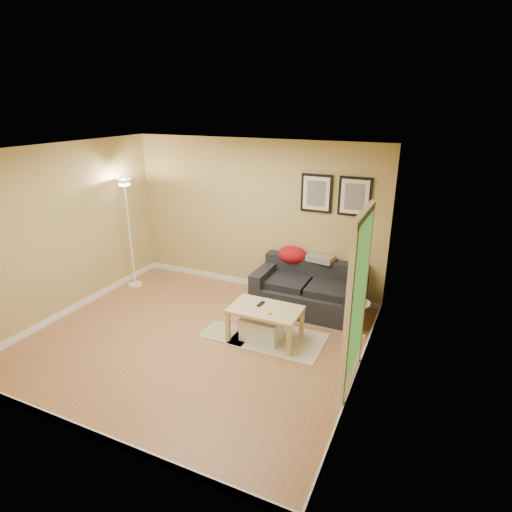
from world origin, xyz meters
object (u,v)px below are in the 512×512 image
at_px(side_table, 356,319).
at_px(storage_bin, 262,328).
at_px(floor_lamp, 130,237).
at_px(sofa, 309,288).
at_px(book_stack, 358,299).
at_px(coffee_table, 265,324).

bearing_deg(side_table, storage_bin, -150.81).
relative_size(side_table, floor_lamp, 0.27).
relative_size(sofa, side_table, 3.25).
height_order(sofa, storage_bin, sofa).
distance_m(book_stack, floor_lamp, 4.04).
bearing_deg(storage_bin, floor_lamp, 165.56).
distance_m(sofa, book_stack, 1.00).
relative_size(sofa, book_stack, 6.92).
distance_m(side_table, book_stack, 0.30).
xyz_separation_m(sofa, coffee_table, (-0.27, -1.12, -0.13)).
height_order(storage_bin, book_stack, book_stack).
bearing_deg(book_stack, sofa, 155.17).
height_order(side_table, floor_lamp, floor_lamp).
relative_size(coffee_table, side_table, 1.86).
xyz_separation_m(side_table, floor_lamp, (-4.02, 0.08, 0.66)).
bearing_deg(sofa, coffee_table, -103.42).
height_order(storage_bin, side_table, side_table).
relative_size(book_stack, floor_lamp, 0.13).
distance_m(sofa, floor_lamp, 3.23).
bearing_deg(storage_bin, side_table, 29.19).
distance_m(storage_bin, side_table, 1.35).
relative_size(storage_bin, floor_lamp, 0.28).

